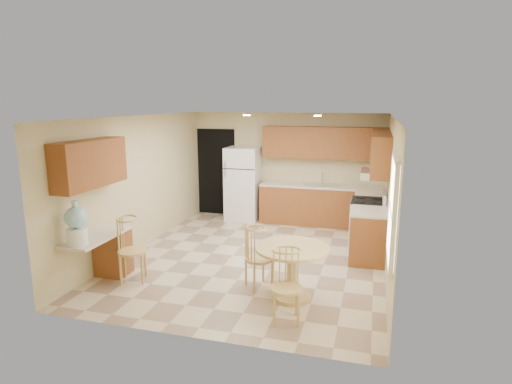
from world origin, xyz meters
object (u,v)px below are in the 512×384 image
(refrigerator, at_px, (243,184))
(dining_table, at_px, (292,265))
(chair_table_b, at_px, (285,282))
(chair_desk, at_px, (128,245))
(water_crock, at_px, (76,225))
(chair_table_a, at_px, (257,253))
(stove, at_px, (368,223))

(refrigerator, height_order, dining_table, refrigerator)
(refrigerator, distance_m, chair_table_b, 4.96)
(chair_desk, distance_m, water_crock, 0.84)
(dining_table, relative_size, chair_table_a, 1.11)
(chair_table_b, bearing_deg, stove, -120.06)
(dining_table, distance_m, chair_table_b, 0.74)
(refrigerator, distance_m, chair_table_a, 3.91)
(stove, bearing_deg, chair_desk, -141.66)
(chair_table_a, height_order, chair_desk, chair_desk)
(stove, xyz_separation_m, dining_table, (-0.98, -2.59, 0.04))
(stove, bearing_deg, refrigerator, 157.01)
(dining_table, xyz_separation_m, chair_desk, (-2.50, -0.15, 0.11))
(refrigerator, xyz_separation_m, dining_table, (1.90, -3.81, -0.35))
(stove, xyz_separation_m, chair_table_a, (-1.53, -2.43, 0.10))
(refrigerator, distance_m, stove, 3.15)
(dining_table, relative_size, chair_desk, 1.03)
(stove, height_order, water_crock, water_crock)
(dining_table, distance_m, chair_table_a, 0.58)
(stove, distance_m, chair_table_a, 2.87)
(chair_table_b, bearing_deg, water_crock, -15.20)
(chair_table_a, distance_m, chair_table_b, 1.08)
(chair_table_b, xyz_separation_m, water_crock, (-3.00, 0.03, 0.49))
(chair_table_a, bearing_deg, stove, 106.65)
(refrigerator, bearing_deg, water_crock, -103.08)
(stove, height_order, chair_table_b, stove)
(chair_table_b, bearing_deg, chair_table_a, -70.86)
(stove, bearing_deg, chair_table_a, -122.09)
(refrigerator, distance_m, dining_table, 4.28)
(chair_table_b, distance_m, chair_desk, 2.62)
(stove, relative_size, dining_table, 1.05)
(refrigerator, distance_m, water_crock, 4.64)
(dining_table, bearing_deg, chair_table_a, 163.71)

